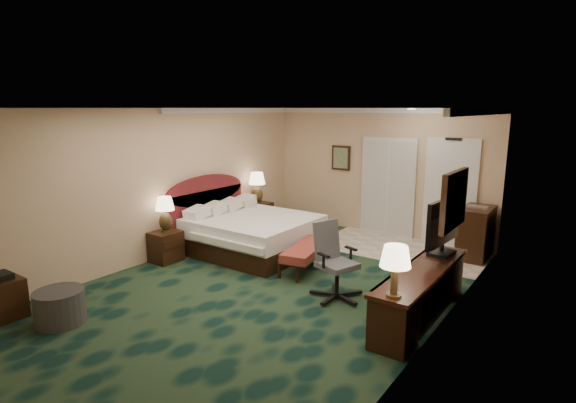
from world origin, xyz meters
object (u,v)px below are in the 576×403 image
Objects in this scene: nightstand_near at (166,246)px; lamp_far at (257,188)px; side_table at (1,299)px; nightstand_far at (257,217)px; minibar at (476,233)px; desk at (421,294)px; desk_chair at (337,262)px; bed_bench at (307,258)px; ottoman at (60,307)px; lamp_near at (165,214)px; tv at (443,227)px; bed at (254,234)px.

nightstand_near is 2.64m from lamp_far.
nightstand_far is at bearing 90.03° from side_table.
nightstand_far is at bearing -168.89° from minibar.
desk_chair is (-1.20, -0.08, 0.21)m from desk.
bed_bench is (2.28, -1.47, -0.76)m from lamp_far.
ottoman is (0.76, -4.90, -0.76)m from lamp_far.
ottoman is 4.64m from desk.
nightstand_far is 2.57m from lamp_near.
desk is 2.96m from minibar.
tv is at bearing -8.91° from bed_bench.
ottoman is (-1.52, -3.42, -0.00)m from bed_bench.
minibar reaches higher than nightstand_far.
lamp_far is at bearing 89.16° from nightstand_near.
nightstand_near is 0.89× the size of ottoman.
desk reaches higher than nightstand_near.
bed_bench is at bearing -32.79° from nightstand_far.
lamp_far reaches higher than desk_chair.
bed is 4.17m from side_table.
nightstand_near is 4.73m from tv.
minibar is (2.15, 2.34, 0.25)m from bed_bench.
nightstand_near is 0.23× the size of desk.
nightstand_far is 0.91× the size of lamp_far.
tv is 0.94× the size of desk_chair.
nightstand_near is at bearing -154.95° from desk_chair.
desk_chair reaches higher than side_table.
lamp_far is 3.93m from desk_chair.
side_table is (0.04, -2.76, -0.59)m from lamp_near.
lamp_near is 0.66× the size of minibar.
bed is at bearing 87.93° from ottoman.
side_table is (0.00, -5.27, -0.05)m from nightstand_far.
ottoman is at bearing -71.38° from nightstand_near.
nightstand_far is 4.74m from tv.
minibar is at bearing 87.41° from desk_chair.
minibar reaches higher than bed_bench.
nightstand_near is at bearing -124.51° from bed.
nightstand_near reaches higher than bed_bench.
tv is (3.71, 3.53, 0.86)m from ottoman.
lamp_near reaches higher than bed.
bed_bench is at bearing 23.99° from lamp_near.
lamp_near is at bearing -90.94° from nightstand_far.
minibar is at bearing 30.24° from bed.
side_table is at bearing -132.60° from bed_bench.
tv is at bearing -17.02° from lamp_far.
lamp_far is 1.12× the size of ottoman.
side_table is 5.99m from tv.
desk_chair is (3.29, 0.37, 0.28)m from nightstand_near.
bed is 1.69m from lamp_near.
ottoman is 1.16× the size of side_table.
tv is (4.47, -1.37, 0.76)m from nightstand_far.
lamp_near is 3.33m from desk_chair.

